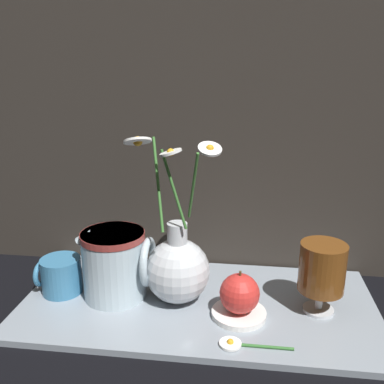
# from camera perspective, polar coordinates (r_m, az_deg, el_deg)

# --- Properties ---
(ground_plane) EXTENTS (6.00, 6.00, 0.00)m
(ground_plane) POSITION_cam_1_polar(r_m,az_deg,el_deg) (0.84, 0.81, -15.00)
(ground_plane) COLOR black
(shelf) EXTENTS (0.66, 0.32, 0.01)m
(shelf) POSITION_cam_1_polar(r_m,az_deg,el_deg) (0.84, 0.81, -14.65)
(shelf) COLOR gray
(shelf) RESTS_ON ground_plane
(backdrop_wall) EXTENTS (1.16, 0.02, 1.10)m
(backdrop_wall) POSITION_cam_1_polar(r_m,az_deg,el_deg) (0.89, 2.39, 23.67)
(backdrop_wall) COLOR #2D2823
(backdrop_wall) RESTS_ON ground_plane
(vase_with_flowers) EXTENTS (0.17, 0.12, 0.32)m
(vase_with_flowers) POSITION_cam_1_polar(r_m,az_deg,el_deg) (0.81, -1.97, -10.07)
(vase_with_flowers) COLOR silver
(vase_with_flowers) RESTS_ON shelf
(yellow_mug) EXTENTS (0.09, 0.08, 0.07)m
(yellow_mug) POSITION_cam_1_polar(r_m,az_deg,el_deg) (0.88, -17.23, -10.66)
(yellow_mug) COLOR teal
(yellow_mug) RESTS_ON shelf
(ceramic_pitcher) EXTENTS (0.15, 0.12, 0.14)m
(ceramic_pitcher) POSITION_cam_1_polar(r_m,az_deg,el_deg) (0.83, -10.20, -9.18)
(ceramic_pitcher) COLOR silver
(ceramic_pitcher) RESTS_ON shelf
(tea_glass) EXTENTS (0.08, 0.08, 0.13)m
(tea_glass) POSITION_cam_1_polar(r_m,az_deg,el_deg) (0.80, 16.96, -9.81)
(tea_glass) COLOR silver
(tea_glass) RESTS_ON shelf
(saucer_plate) EXTENTS (0.10, 0.10, 0.01)m
(saucer_plate) POSITION_cam_1_polar(r_m,az_deg,el_deg) (0.79, 6.26, -15.82)
(saucer_plate) COLOR white
(saucer_plate) RESTS_ON shelf
(orange_fruit) EXTENTS (0.07, 0.07, 0.08)m
(orange_fruit) POSITION_cam_1_polar(r_m,az_deg,el_deg) (0.77, 6.36, -13.30)
(orange_fruit) COLOR red
(orange_fruit) RESTS_ON saucer_plate
(loose_daisy) EXTENTS (0.12, 0.04, 0.01)m
(loose_daisy) POSITION_cam_1_polar(r_m,az_deg,el_deg) (0.73, 6.29, -19.52)
(loose_daisy) COLOR #336B2D
(loose_daisy) RESTS_ON shelf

